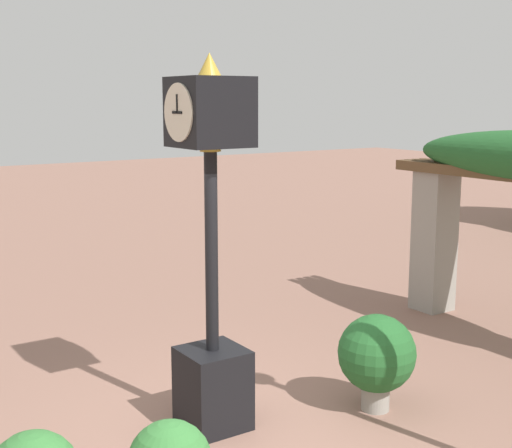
% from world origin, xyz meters
% --- Properties ---
extents(ground_plane, '(60.00, 60.00, 0.00)m').
position_xyz_m(ground_plane, '(0.00, 0.00, 0.00)').
color(ground_plane, '#8E6656').
extents(pedestal_clock, '(0.63, 0.68, 3.59)m').
position_xyz_m(pedestal_clock, '(-0.37, 0.00, 1.73)').
color(pedestal_clock, black).
rests_on(pedestal_clock, ground).
extents(potted_plant_near_right, '(0.80, 0.80, 1.01)m').
position_xyz_m(potted_plant_near_right, '(0.23, 1.59, 0.59)').
color(potted_plant_near_right, gray).
rests_on(potted_plant_near_right, ground).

